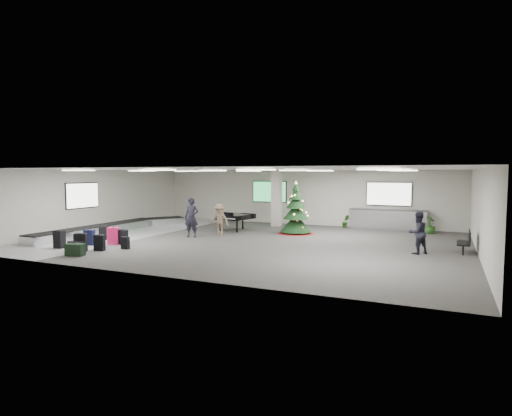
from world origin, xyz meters
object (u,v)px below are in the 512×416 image
at_px(bench, 466,240).
at_px(traveler_b, 219,220).
at_px(traveler_bench, 418,233).
at_px(grand_piano, 235,217).
at_px(traveler_a, 192,218).
at_px(potted_plant_right, 430,225).
at_px(baggage_carousel, 113,228).
at_px(christmas_tree, 296,215).
at_px(service_counter, 387,219).
at_px(potted_plant_left, 346,221).
at_px(pink_suitcase, 113,236).

distance_m(bench, traveler_b, 10.80).
bearing_deg(traveler_bench, grand_piano, -59.11).
xyz_separation_m(traveler_a, potted_plant_right, (10.28, 5.85, -0.49)).
relative_size(baggage_carousel, potted_plant_right, 11.02).
xyz_separation_m(baggage_carousel, potted_plant_right, (15.01, 5.90, 0.23)).
bearing_deg(christmas_tree, bench, -17.32).
distance_m(service_counter, grand_piano, 8.19).
distance_m(service_counter, traveler_a, 10.51).
xyz_separation_m(service_counter, christmas_tree, (-4.00, -3.52, 0.36)).
bearing_deg(service_counter, traveler_b, -142.03).
bearing_deg(potted_plant_right, traveler_a, -150.37).
relative_size(grand_piano, potted_plant_left, 2.65).
bearing_deg(potted_plant_right, traveler_bench, -92.39).
relative_size(bench, traveler_bench, 0.86).
height_order(service_counter, pink_suitcase, service_counter).
bearing_deg(grand_piano, pink_suitcase, -104.45).
xyz_separation_m(traveler_b, potted_plant_right, (9.37, 4.79, -0.32)).
distance_m(pink_suitcase, traveler_bench, 12.33).
height_order(service_counter, potted_plant_left, service_counter).
bearing_deg(potted_plant_right, pink_suitcase, -143.67).
height_order(christmas_tree, grand_piano, christmas_tree).
relative_size(bench, traveler_b, 0.89).
xyz_separation_m(baggage_carousel, pink_suitcase, (2.81, -3.07, 0.15)).
relative_size(potted_plant_left, potted_plant_right, 0.84).
xyz_separation_m(grand_piano, potted_plant_right, (9.46, 2.91, -0.28)).
bearing_deg(pink_suitcase, service_counter, 19.08).
xyz_separation_m(christmas_tree, potted_plant_right, (6.17, 2.69, -0.47)).
xyz_separation_m(christmas_tree, traveler_b, (-3.20, -2.09, -0.15)).
bearing_deg(grand_piano, traveler_b, -77.32).
height_order(baggage_carousel, traveler_b, traveler_b).
relative_size(service_counter, bench, 2.97).
bearing_deg(traveler_a, pink_suitcase, -132.09).
bearing_deg(baggage_carousel, potted_plant_left, 31.00).
bearing_deg(traveler_a, potted_plant_left, 36.45).
bearing_deg(potted_plant_left, baggage_carousel, -149.00).
bearing_deg(potted_plant_right, traveler_b, -152.94).
bearing_deg(grand_piano, traveler_a, -95.74).
relative_size(baggage_carousel, traveler_a, 5.20).
height_order(pink_suitcase, traveler_bench, traveler_bench).
bearing_deg(baggage_carousel, grand_piano, 28.34).
xyz_separation_m(traveler_b, traveler_bench, (9.12, -1.19, 0.03)).
bearing_deg(bench, traveler_a, -175.11).
bearing_deg(baggage_carousel, bench, 2.94).
relative_size(service_counter, traveler_bench, 2.54).
height_order(traveler_b, traveler_bench, traveler_bench).
bearing_deg(service_counter, traveler_a, -140.53).
bearing_deg(traveler_bench, traveler_b, -48.13).
height_order(christmas_tree, traveler_a, christmas_tree).
xyz_separation_m(baggage_carousel, traveler_a, (4.73, 0.05, 0.72)).
bearing_deg(traveler_b, potted_plant_left, 43.75).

